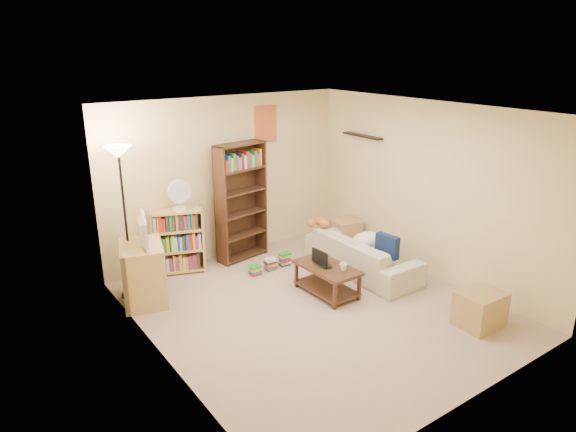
{
  "coord_description": "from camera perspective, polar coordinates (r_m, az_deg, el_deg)",
  "views": [
    {
      "loc": [
        -3.66,
        -4.58,
        3.21
      ],
      "look_at": [
        0.05,
        0.68,
        1.05
      ],
      "focal_mm": 32.0,
      "sensor_mm": 36.0,
      "label": 1
    }
  ],
  "objects": [
    {
      "name": "room",
      "position": [
        6.08,
        3.29,
        3.38
      ],
      "size": [
        4.5,
        4.54,
        2.52
      ],
      "color": "#CBAF98",
      "rests_on": "ground"
    },
    {
      "name": "sofa",
      "position": [
        7.65,
        8.24,
        -4.26
      ],
      "size": [
        1.88,
        0.77,
        0.54
      ],
      "primitive_type": "imported",
      "rotation": [
        0.0,
        0.0,
        1.56
      ],
      "color": "#BAB59A",
      "rests_on": "ground"
    },
    {
      "name": "navy_pillow",
      "position": [
        7.35,
        10.96,
        -3.29
      ],
      "size": [
        0.14,
        0.37,
        0.32
      ],
      "primitive_type": "cube",
      "rotation": [
        0.0,
        0.0,
        1.66
      ],
      "color": "navy",
      "rests_on": "sofa"
    },
    {
      "name": "cream_blanket",
      "position": [
        7.69,
        8.82,
        -2.59
      ],
      "size": [
        0.5,
        0.36,
        0.21
      ],
      "primitive_type": "ellipsoid",
      "color": "white",
      "rests_on": "sofa"
    },
    {
      "name": "tabby_cat",
      "position": [
        7.88,
        3.55,
        -0.7
      ],
      "size": [
        0.43,
        0.16,
        0.15
      ],
      "color": "orange",
      "rests_on": "sofa"
    },
    {
      "name": "coffee_table",
      "position": [
        6.95,
        4.36,
        -6.67
      ],
      "size": [
        0.53,
        0.92,
        0.4
      ],
      "rotation": [
        0.0,
        0.0,
        0.03
      ],
      "color": "#47261B",
      "rests_on": "ground"
    },
    {
      "name": "laptop",
      "position": [
        6.97,
        4.35,
        -5.16
      ],
      "size": [
        0.49,
        0.44,
        0.03
      ],
      "primitive_type": "imported",
      "rotation": [
        0.0,
        0.0,
        1.25
      ],
      "color": "black",
      "rests_on": "coffee_table"
    },
    {
      "name": "laptop_screen",
      "position": [
        6.85,
        3.55,
        -4.62
      ],
      "size": [
        0.02,
        0.3,
        0.2
      ],
      "primitive_type": "cube",
      "rotation": [
        0.0,
        0.0,
        0.03
      ],
      "color": "white",
      "rests_on": "laptop"
    },
    {
      "name": "mug",
      "position": [
        6.76,
        6.2,
        -5.64
      ],
      "size": [
        0.17,
        0.17,
        0.1
      ],
      "primitive_type": "imported",
      "rotation": [
        0.0,
        0.0,
        0.28
      ],
      "color": "white",
      "rests_on": "coffee_table"
    },
    {
      "name": "tv_remote",
      "position": [
        7.15,
        3.4,
        -4.52
      ],
      "size": [
        0.1,
        0.17,
        0.02
      ],
      "primitive_type": "cube",
      "rotation": [
        0.0,
        0.0,
        0.33
      ],
      "color": "black",
      "rests_on": "coffee_table"
    },
    {
      "name": "tv_stand",
      "position": [
        6.94,
        -15.79,
        -6.14
      ],
      "size": [
        0.71,
        0.86,
        0.79
      ],
      "primitive_type": "cube",
      "rotation": [
        0.0,
        0.0,
        -0.29
      ],
      "color": "tan",
      "rests_on": "ground"
    },
    {
      "name": "television",
      "position": [
        6.73,
        -16.22,
        -1.62
      ],
      "size": [
        0.7,
        0.44,
        0.38
      ],
      "primitive_type": "imported",
      "rotation": [
        0.0,
        0.0,
        1.28
      ],
      "color": "black",
      "rests_on": "tv_stand"
    },
    {
      "name": "tall_bookshelf",
      "position": [
        7.87,
        -5.23,
        1.88
      ],
      "size": [
        0.86,
        0.41,
        1.83
      ],
      "rotation": [
        0.0,
        0.0,
        0.17
      ],
      "color": "#3F2218",
      "rests_on": "ground"
    },
    {
      "name": "short_bookshelf",
      "position": [
        7.67,
        -12.13,
        -2.76
      ],
      "size": [
        0.8,
        0.53,
        0.96
      ],
      "rotation": [
        0.0,
        0.0,
        -0.34
      ],
      "color": "tan",
      "rests_on": "ground"
    },
    {
      "name": "desk_fan",
      "position": [
        7.42,
        -11.98,
        2.35
      ],
      "size": [
        0.34,
        0.19,
        0.45
      ],
      "color": "white",
      "rests_on": "short_bookshelf"
    },
    {
      "name": "floor_lamp",
      "position": [
        6.74,
        -18.06,
        3.98
      ],
      "size": [
        0.34,
        0.34,
        2.03
      ],
      "color": "black",
      "rests_on": "ground"
    },
    {
      "name": "side_table",
      "position": [
        8.55,
        6.42,
        -1.94
      ],
      "size": [
        0.48,
        0.48,
        0.47
      ],
      "primitive_type": "cube",
      "rotation": [
        0.0,
        0.0,
        -0.18
      ],
      "color": "tan",
      "rests_on": "ground"
    },
    {
      "name": "end_cabinet",
      "position": [
        6.61,
        20.54,
        -9.65
      ],
      "size": [
        0.53,
        0.45,
        0.43
      ],
      "primitive_type": "cube",
      "rotation": [
        0.0,
        0.0,
        -0.03
      ],
      "color": "tan",
      "rests_on": "ground"
    },
    {
      "name": "book_stacks",
      "position": [
        7.71,
        -1.77,
        -5.33
      ],
      "size": [
        0.72,
        0.16,
        0.21
      ],
      "color": "red",
      "rests_on": "ground"
    }
  ]
}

